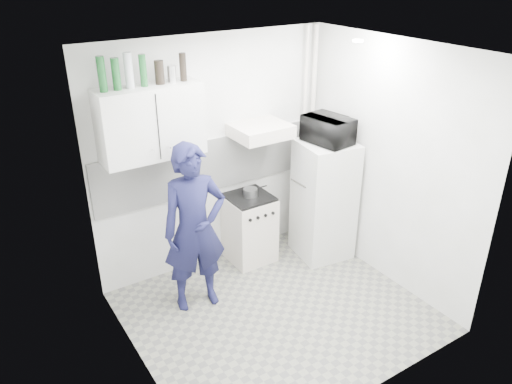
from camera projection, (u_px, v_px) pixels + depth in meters
floor at (277, 312)px, 5.09m from camera, size 2.80×2.80×0.00m
ceiling at (283, 51)px, 3.96m from camera, size 2.80×2.80×0.00m
wall_back at (214, 155)px, 5.47m from camera, size 2.80×0.00×2.80m
wall_left at (131, 241)px, 3.84m from camera, size 0.00×2.60×2.60m
wall_right at (389, 165)px, 5.21m from camera, size 0.00×2.60×2.60m
person at (195, 229)px, 4.86m from camera, size 0.70×0.52×1.75m
stove at (250, 229)px, 5.82m from camera, size 0.50×0.50×0.79m
fridge at (324, 200)px, 5.80m from camera, size 0.67×0.67×1.42m
stove_top at (249, 197)px, 5.64m from camera, size 0.48×0.48×0.03m
saucepan at (250, 192)px, 5.62m from camera, size 0.16×0.16×0.09m
microwave at (328, 130)px, 5.43m from camera, size 0.58×0.43×0.29m
bottle_a at (102, 74)px, 4.32m from camera, size 0.07×0.07×0.31m
bottle_b at (116, 74)px, 4.39m from camera, size 0.07×0.07×0.28m
bottle_c at (129, 71)px, 4.44m from camera, size 0.08×0.08×0.32m
bottle_d at (143, 70)px, 4.51m from camera, size 0.07×0.07×0.29m
canister_a at (159, 72)px, 4.60m from camera, size 0.09×0.09×0.22m
canister_b at (172, 74)px, 4.67m from camera, size 0.08×0.08×0.16m
bottle_e at (183, 67)px, 4.71m from camera, size 0.07×0.07×0.26m
upper_cabinet at (151, 122)px, 4.73m from camera, size 1.00×0.35×0.70m
range_hood at (261, 131)px, 5.38m from camera, size 0.60×0.50×0.14m
backsplash at (215, 164)px, 5.50m from camera, size 2.74×0.03×0.60m
pipe_a at (311, 136)px, 6.04m from camera, size 0.05×0.05×2.60m
pipe_b at (303, 138)px, 5.99m from camera, size 0.04×0.04×2.60m
ceiling_spot_fixture at (358, 41)px, 4.61m from camera, size 0.10×0.10×0.02m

